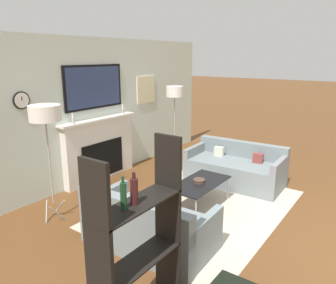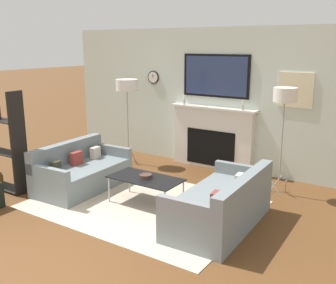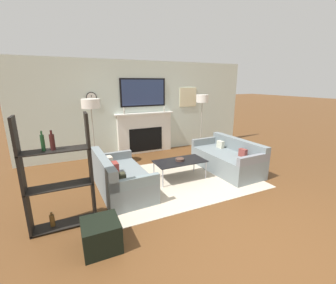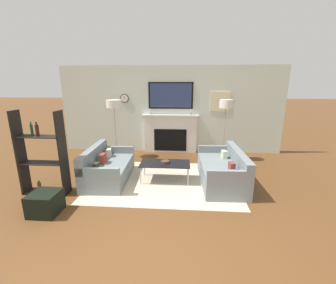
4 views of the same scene
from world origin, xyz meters
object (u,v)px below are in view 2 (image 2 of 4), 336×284
Objects in this scene: decorative_bowl at (146,176)px; shelf_unit at (2,143)px; couch_left at (81,173)px; coffee_table at (145,180)px; couch_right at (222,206)px; floor_lamp_right at (285,97)px; floor_lamp_left at (127,86)px.

shelf_unit is (-2.37, -0.78, 0.34)m from decorative_bowl.
coffee_table is (1.34, 0.04, 0.13)m from couch_left.
couch_left reaches higher than decorative_bowl.
couch_right is 1.59× the size of coffee_table.
coffee_table is 0.06m from decorative_bowl.
couch_right is 1.02× the size of floor_lamp_right.
couch_right is at bearing -1.47° from coffee_table.
shelf_unit reaches higher than coffee_table.
couch_left is 0.93× the size of couch_right.
coffee_table is 0.64× the size of floor_lamp_right.
couch_right is 1.30m from decorative_bowl.
coffee_table is at bearing 1.53° from couch_left.
shelf_unit is (-0.78, -2.32, -0.78)m from floor_lamp_left.
decorative_bowl is 0.11× the size of floor_lamp_right.
floor_lamp_right is (2.90, 1.59, 1.32)m from couch_left.
floor_lamp_left is at bearing 135.77° from coffee_table.
floor_lamp_right is at bearing 0.00° from floor_lamp_left.
decorative_bowl is at bearing 178.17° from couch_right.
floor_lamp_right reaches higher than couch_right.
floor_lamp_right is (3.15, 0.00, 0.01)m from floor_lamp_left.
floor_lamp_right is (0.26, 1.59, 1.31)m from couch_right.
shelf_unit is (-3.66, -0.74, 0.51)m from couch_right.
shelf_unit is (-1.03, -0.73, 0.52)m from couch_left.
couch_right is (2.63, 0.00, 0.01)m from couch_left.
decorative_bowl is 0.12× the size of shelf_unit.
decorative_bowl is at bearing 92.90° from coffee_table.
couch_left is 3.56m from floor_lamp_right.
decorative_bowl is (1.34, 0.04, 0.19)m from couch_left.
couch_right is 3.54m from floor_lamp_left.
floor_lamp_right is (1.55, 1.55, 1.19)m from coffee_table.
couch_left is 0.98× the size of shelf_unit.
decorative_bowl is at bearing -44.09° from floor_lamp_left.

